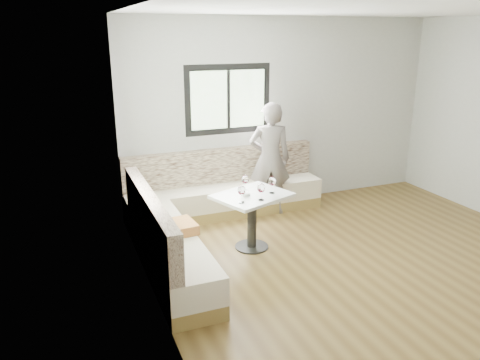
% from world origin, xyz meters
% --- Properties ---
extents(room, '(5.01, 5.01, 2.81)m').
position_xyz_m(room, '(-0.08, 0.08, 1.41)').
color(room, brown).
rests_on(room, ground).
extents(banquette, '(2.90, 2.80, 0.95)m').
position_xyz_m(banquette, '(-1.59, 1.63, 0.33)').
color(banquette, olive).
rests_on(banquette, ground).
extents(table, '(1.03, 0.92, 0.70)m').
position_xyz_m(table, '(-1.14, 1.06, 0.53)').
color(table, black).
rests_on(table, ground).
extents(person, '(0.69, 0.56, 1.65)m').
position_xyz_m(person, '(-0.43, 2.07, 0.82)').
color(person, '#665D5B').
rests_on(person, ground).
extents(olive_ramekin, '(0.09, 0.09, 0.04)m').
position_xyz_m(olive_ramekin, '(-1.22, 1.06, 0.72)').
color(olive_ramekin, white).
rests_on(olive_ramekin, table).
extents(wine_glass_a, '(0.09, 0.09, 0.21)m').
position_xyz_m(wine_glass_a, '(-1.37, 0.84, 0.85)').
color(wine_glass_a, white).
rests_on(wine_glass_a, table).
extents(wine_glass_b, '(0.09, 0.09, 0.21)m').
position_xyz_m(wine_glass_b, '(-1.12, 0.84, 0.85)').
color(wine_glass_b, white).
rests_on(wine_glass_b, table).
extents(wine_glass_c, '(0.09, 0.09, 0.21)m').
position_xyz_m(wine_glass_c, '(-0.90, 1.01, 0.85)').
color(wine_glass_c, white).
rests_on(wine_glass_c, table).
extents(wine_glass_d, '(0.09, 0.09, 0.21)m').
position_xyz_m(wine_glass_d, '(-1.17, 1.21, 0.85)').
color(wine_glass_d, white).
rests_on(wine_glass_d, table).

